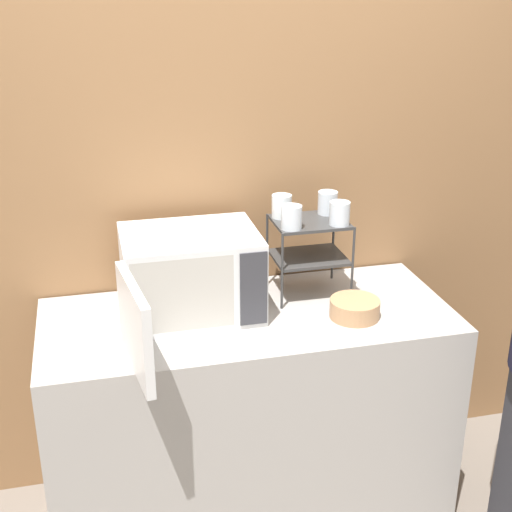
# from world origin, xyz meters

# --- Properties ---
(wall_back) EXTENTS (8.00, 0.06, 2.60)m
(wall_back) POSITION_xyz_m (0.00, 0.71, 1.30)
(wall_back) COLOR olive
(wall_back) RESTS_ON ground_plane
(counter) EXTENTS (1.57, 0.67, 0.91)m
(counter) POSITION_xyz_m (0.00, 0.33, 0.46)
(counter) COLOR #9E9993
(counter) RESTS_ON ground_plane
(microwave) EXTENTS (0.54, 0.78, 0.32)m
(microwave) POSITION_xyz_m (-0.22, 0.39, 1.07)
(microwave) COLOR silver
(microwave) RESTS_ON counter
(dish_rack) EXTENTS (0.30, 0.24, 0.31)m
(dish_rack) POSITION_xyz_m (0.28, 0.47, 1.13)
(dish_rack) COLOR #333333
(dish_rack) RESTS_ON counter
(glass_front_left) EXTENTS (0.08, 0.08, 0.09)m
(glass_front_left) POSITION_xyz_m (0.18, 0.40, 1.27)
(glass_front_left) COLOR silver
(glass_front_left) RESTS_ON dish_rack
(glass_back_right) EXTENTS (0.08, 0.08, 0.09)m
(glass_back_right) POSITION_xyz_m (0.38, 0.53, 1.27)
(glass_back_right) COLOR silver
(glass_back_right) RESTS_ON dish_rack
(glass_front_right) EXTENTS (0.08, 0.08, 0.09)m
(glass_front_right) POSITION_xyz_m (0.38, 0.40, 1.27)
(glass_front_right) COLOR silver
(glass_front_right) RESTS_ON dish_rack
(glass_back_left) EXTENTS (0.08, 0.08, 0.09)m
(glass_back_left) POSITION_xyz_m (0.18, 0.53, 1.27)
(glass_back_left) COLOR silver
(glass_back_left) RESTS_ON dish_rack
(bowl) EXTENTS (0.19, 0.19, 0.07)m
(bowl) POSITION_xyz_m (0.39, 0.22, 0.94)
(bowl) COLOR #AD7F56
(bowl) RESTS_ON counter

